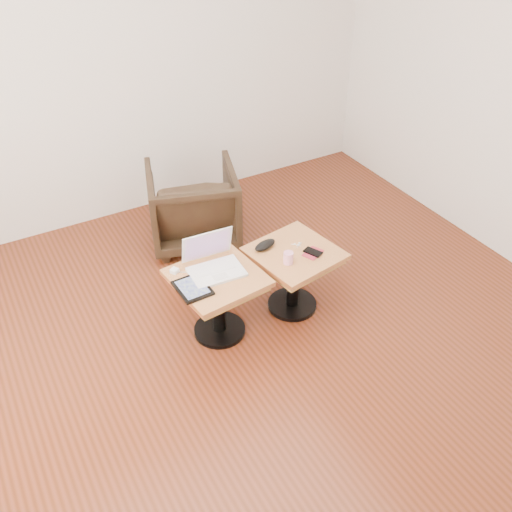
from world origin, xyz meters
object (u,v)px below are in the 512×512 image
striped_cup (288,258)px  armchair (193,205)px  side_table_right (294,266)px  laptop (213,263)px  side_table_left (218,290)px

striped_cup → armchair: bearing=96.6°
side_table_right → laptop: bearing=160.7°
side_table_right → side_table_left: bearing=168.2°
side_table_left → laptop: bearing=73.1°
side_table_left → striped_cup: size_ratio=7.07×
side_table_left → striped_cup: (0.45, -0.11, 0.16)m
side_table_left → side_table_right: same height
side_table_left → striped_cup: bearing=-19.4°
laptop → side_table_left: bearing=-97.1°
laptop → armchair: 1.07m
laptop → striped_cup: (0.44, -0.18, -0.01)m
side_table_right → armchair: bearing=93.0°
laptop → striped_cup: 0.47m
side_table_left → laptop: laptop is taller
side_table_left → striped_cup: 0.49m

